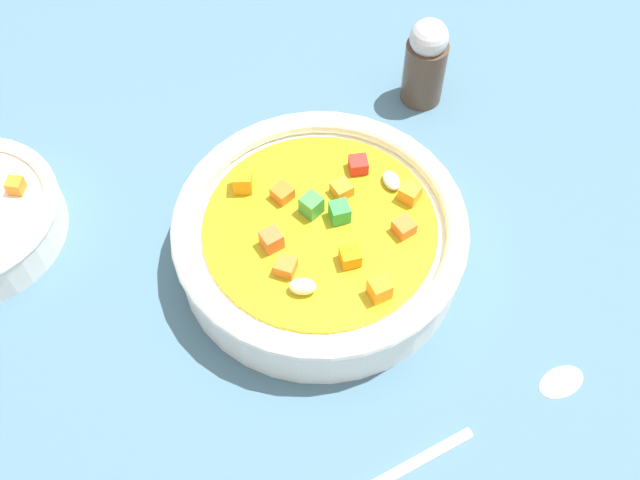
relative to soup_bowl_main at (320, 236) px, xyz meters
The scene contains 4 objects.
ground_plane 3.63cm from the soup_bowl_main, 153.22° to the left, with size 140.00×140.00×2.00cm, color #42667A.
soup_bowl_main is the anchor object (origin of this frame).
spoon 16.92cm from the soup_bowl_main, 85.38° to the right, with size 23.44×2.22×0.76cm.
pepper_shaker 18.69cm from the soup_bowl_main, 35.60° to the left, with size 3.54×3.54×8.23cm.
Camera 1 is at (-13.92, -27.97, 49.10)cm, focal length 43.39 mm.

